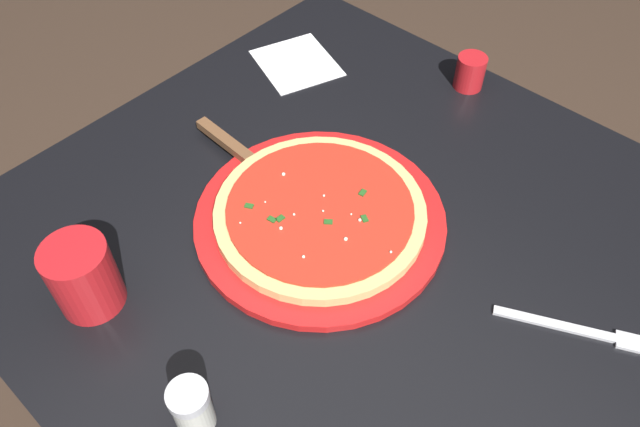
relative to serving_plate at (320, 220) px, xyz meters
name	(u,v)px	position (x,y,z in m)	size (l,w,h in m)	color
restaurant_table	(340,282)	(0.02, -0.03, -0.15)	(0.91, 0.91, 0.76)	black
serving_plate	(320,220)	(0.00, 0.00, 0.00)	(0.36, 0.36, 0.01)	red
pizza	(320,212)	(0.00, 0.00, 0.02)	(0.30, 0.30, 0.02)	#DBB26B
pizza_server	(243,155)	(0.01, 0.17, 0.01)	(0.07, 0.22, 0.01)	silver
cup_tall_drink	(83,277)	(-0.29, 0.13, 0.04)	(0.08, 0.08, 0.10)	#B2191E
cup_small_sauce	(470,72)	(0.41, 0.02, 0.02)	(0.05, 0.05, 0.06)	#B2191E
napkin_folded_right	(297,63)	(0.25, 0.29, -0.01)	(0.13, 0.15, 0.00)	white
fork	(578,330)	(0.09, -0.36, 0.00)	(0.10, 0.17, 0.00)	silver
parmesan_shaker	(192,408)	(-0.31, -0.09, 0.03)	(0.05, 0.05, 0.07)	silver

